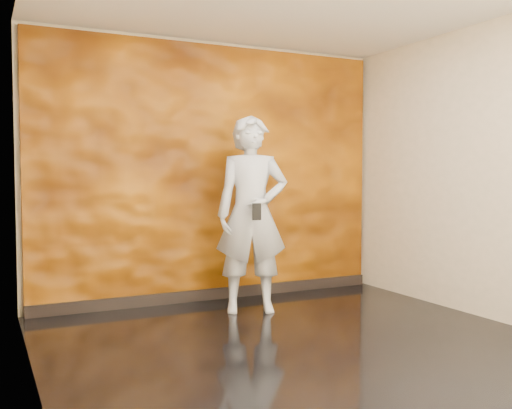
# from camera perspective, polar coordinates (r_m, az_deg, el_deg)

# --- Properties ---
(room) EXTENTS (4.02, 4.02, 2.81)m
(room) POSITION_cam_1_polar(r_m,az_deg,el_deg) (4.46, 5.15, 3.48)
(room) COLOR black
(room) RESTS_ON ground
(feature_wall) EXTENTS (3.90, 0.06, 2.75)m
(feature_wall) POSITION_cam_1_polar(r_m,az_deg,el_deg) (6.22, -4.22, 3.17)
(feature_wall) COLOR #CF720A
(feature_wall) RESTS_ON ground
(baseboard) EXTENTS (3.90, 0.04, 0.12)m
(baseboard) POSITION_cam_1_polar(r_m,az_deg,el_deg) (6.32, -4.03, -8.88)
(baseboard) COLOR black
(baseboard) RESTS_ON ground
(man) EXTENTS (0.82, 0.68, 1.94)m
(man) POSITION_cam_1_polar(r_m,az_deg,el_deg) (5.64, -0.42, -0.97)
(man) COLOR #969CA4
(man) RESTS_ON ground
(phone) EXTENTS (0.09, 0.04, 0.16)m
(phone) POSITION_cam_1_polar(r_m,az_deg,el_deg) (5.36, 0.07, -0.73)
(phone) COLOR black
(phone) RESTS_ON man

